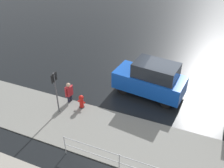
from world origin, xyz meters
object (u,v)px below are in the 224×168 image
object	(u,v)px
moving_hatchback	(151,79)
fire_hydrant	(81,102)
pedestrian	(69,92)
sign_post	(55,87)

from	to	relation	value
moving_hatchback	fire_hydrant	bearing A→B (deg)	40.60
moving_hatchback	fire_hydrant	world-z (taller)	moving_hatchback
moving_hatchback	pedestrian	bearing A→B (deg)	31.58
fire_hydrant	pedestrian	size ratio (longest dim) A/B	0.66
sign_post	moving_hatchback	bearing A→B (deg)	-139.51
moving_hatchback	sign_post	size ratio (longest dim) A/B	1.70
moving_hatchback	sign_post	bearing A→B (deg)	40.49
moving_hatchback	pedestrian	xyz separation A→B (m)	(3.86, 2.37, -0.34)
fire_hydrant	sign_post	bearing A→B (deg)	40.11
fire_hydrant	pedestrian	world-z (taller)	pedestrian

